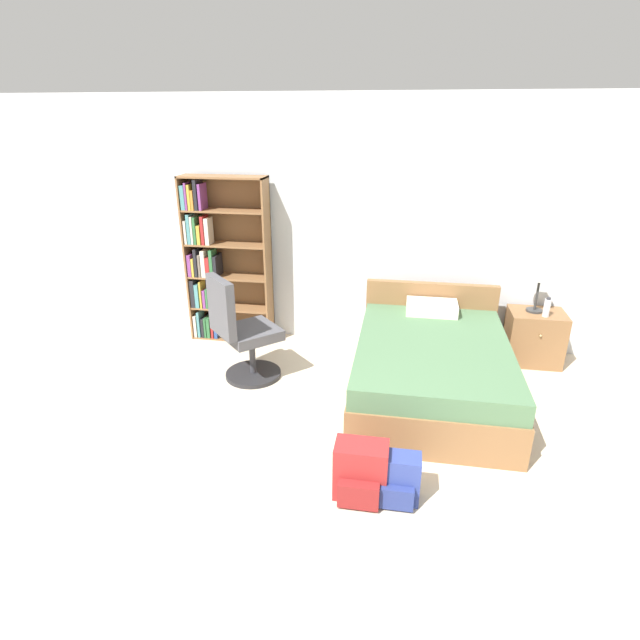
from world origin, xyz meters
TOP-DOWN VIEW (x-y plane):
  - ground_plane at (0.00, 0.00)m, footprint 14.00×14.00m
  - wall_back at (0.00, 3.23)m, footprint 9.00×0.06m
  - bookshelf at (-1.62, 3.02)m, footprint 0.91×0.27m
  - bed at (0.70, 2.12)m, footprint 1.34×1.92m
  - office_chair at (-1.06, 2.09)m, footprint 0.72×0.72m
  - nightstand at (1.76, 2.95)m, footprint 0.54×0.43m
  - table_lamp at (1.73, 2.97)m, footprint 0.20×0.20m
  - water_bottle at (1.81, 2.85)m, footprint 0.06×0.06m
  - backpack_blue at (0.45, 0.67)m, footprint 0.29×0.22m
  - backpack_red at (0.20, 0.67)m, footprint 0.35×0.29m

SIDE VIEW (x-z plane):
  - ground_plane at x=0.00m, z-range 0.00..0.00m
  - backpack_blue at x=0.45m, z-range -0.01..0.34m
  - backpack_red at x=0.20m, z-range -0.01..0.38m
  - nightstand at x=1.76m, z-range 0.00..0.55m
  - bed at x=0.70m, z-range -0.12..0.67m
  - office_chair at x=-1.06m, z-range -0.05..1.00m
  - water_bottle at x=1.81m, z-range 0.54..0.74m
  - bookshelf at x=-1.62m, z-range 0.00..1.81m
  - table_lamp at x=1.73m, z-range 0.68..1.17m
  - wall_back at x=0.00m, z-range 0.00..2.60m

